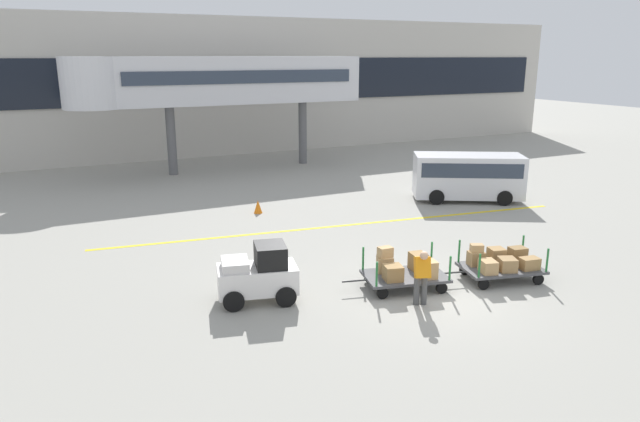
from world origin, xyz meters
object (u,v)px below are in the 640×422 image
(shuttle_van, at_px, (468,174))
(baggage_cart_middle, at_px, (501,263))
(baggage_tug, at_px, (258,275))
(baggage_cart_lead, at_px, (405,270))
(baggage_handler, at_px, (422,275))
(safety_cone_near, at_px, (258,207))

(shuttle_van, bearing_deg, baggage_cart_middle, -124.31)
(baggage_tug, bearing_deg, shuttle_van, 27.15)
(shuttle_van, bearing_deg, baggage_cart_lead, -138.77)
(baggage_cart_lead, distance_m, baggage_handler, 1.28)
(baggage_cart_middle, bearing_deg, baggage_handler, -171.69)
(baggage_cart_lead, distance_m, shuttle_van, 11.24)
(baggage_cart_lead, distance_m, safety_cone_near, 9.54)
(baggage_cart_middle, height_order, safety_cone_near, baggage_cart_middle)
(baggage_tug, xyz_separation_m, baggage_cart_middle, (6.94, -1.72, -0.24))
(safety_cone_near, bearing_deg, baggage_cart_lead, -84.39)
(baggage_handler, bearing_deg, baggage_cart_lead, 75.44)
(baggage_tug, relative_size, baggage_handler, 1.47)
(baggage_cart_middle, relative_size, baggage_handler, 1.98)
(baggage_tug, height_order, safety_cone_near, baggage_tug)
(safety_cone_near, bearing_deg, baggage_handler, -86.67)
(baggage_cart_middle, bearing_deg, baggage_tug, 166.12)
(baggage_tug, distance_m, safety_cone_near, 9.07)
(baggage_cart_middle, distance_m, shuttle_van, 9.85)
(baggage_tug, bearing_deg, baggage_cart_middle, -13.88)
(baggage_tug, relative_size, baggage_cart_middle, 0.75)
(baggage_handler, xyz_separation_m, shuttle_van, (8.74, 8.59, 0.37))
(baggage_cart_middle, relative_size, safety_cone_near, 5.61)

